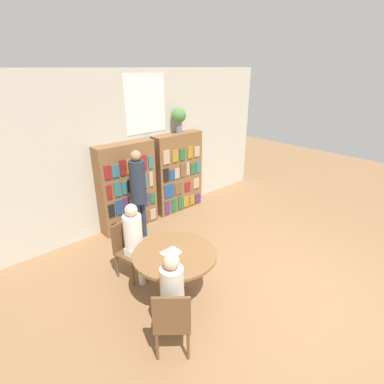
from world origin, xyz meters
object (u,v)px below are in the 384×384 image
Objects in this scene: bookshelf_right at (178,173)px; reading_table at (175,261)px; chair_near_camera at (172,319)px; chair_left_side at (128,247)px; librarian_standing at (138,187)px; seated_reader_left at (135,238)px; seated_reader_right at (172,293)px; bookshelf_left at (127,187)px; flower_vase at (179,117)px.

bookshelf_right reaches higher than reading_table.
chair_near_camera is 1.61m from chair_left_side.
bookshelf_right is 2.89m from reading_table.
chair_near_camera is 0.52× the size of librarian_standing.
reading_table is 1.28× the size of chair_near_camera.
reading_table is at bearing 90.00° from seated_reader_left.
librarian_standing is (-1.34, -0.50, 0.17)m from bookshelf_right.
seated_reader_right is (-0.27, -1.43, 0.21)m from chair_left_side.
chair_near_camera is at bearing -130.74° from bookshelf_right.
bookshelf_right is at bearing 90.25° from chair_near_camera.
seated_reader_right reaches higher than chair_left_side.
seated_reader_left reaches higher than chair_near_camera.
bookshelf_left reaches higher than seated_reader_left.
chair_left_side is (0.39, 1.56, 0.00)m from chair_near_camera.
bookshelf_right is at bearing -160.90° from chair_left_side.
bookshelf_left is 1.39× the size of seated_reader_left.
bookshelf_left is 2.28m from reading_table.
reading_table is 0.92× the size of seated_reader_right.
seated_reader_right is at bearing -131.35° from flower_vase.
bookshelf_left reaches higher than seated_reader_right.
flower_vase reaches higher than bookshelf_right.
flower_vase reaches higher than seated_reader_left.
bookshelf_left is 1.95× the size of chair_near_camera.
bookshelf_right is 3.34× the size of flower_vase.
flower_vase is (0.06, 0.00, 1.20)m from bookshelf_right.
flower_vase is 2.96m from chair_left_side.
bookshelf_right is 1.01× the size of librarian_standing.
librarian_standing reaches higher than chair_left_side.
librarian_standing reaches higher than chair_near_camera.
seated_reader_right is at bearing 66.23° from chair_left_side.
librarian_standing is (0.74, 0.81, 0.54)m from chair_left_side.
librarian_standing is (0.70, 0.98, 0.33)m from seated_reader_left.
chair_near_camera is (-0.59, -0.68, -0.11)m from reading_table.
seated_reader_right is at bearing -130.99° from reading_table.
flower_vase is 0.59× the size of chair_near_camera.
bookshelf_left is 3.13m from chair_near_camera.
seated_reader_left reaches higher than chair_left_side.
flower_vase is 4.14m from chair_near_camera.
bookshelf_left is 1.52× the size of reading_table.
seated_reader_left is at bearing -144.71° from flower_vase.
reading_table is 0.91× the size of seated_reader_left.
bookshelf_left reaches higher than reading_table.
seated_reader_right is 0.72× the size of librarian_standing.
flower_vase is 1.80m from librarian_standing.
bookshelf_left reaches higher than chair_near_camera.
chair_left_side is (-2.14, -1.31, -1.57)m from flower_vase.
bookshelf_right is 3.80m from chair_near_camera.
bookshelf_right reaches higher than seated_reader_left.
chair_left_side is at bearing -90.00° from seated_reader_left.
librarian_standing is at bearing 72.25° from reading_table.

